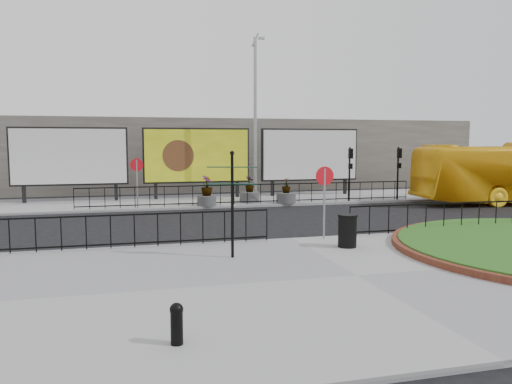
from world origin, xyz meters
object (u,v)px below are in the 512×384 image
object	(u,v)px
billboard_mid	(197,156)
planter_a	(207,194)
fingerpost_sign	(232,194)
planter_b	(250,194)
lamp_post	(255,116)
bollard	(177,322)
planter_c	(286,195)
litter_bin	(347,231)

from	to	relation	value
billboard_mid	planter_a	world-z (taller)	billboard_mid
fingerpost_sign	planter_b	world-z (taller)	fingerpost_sign
lamp_post	billboard_mid	bearing A→B (deg)	146.75
lamp_post	bollard	bearing A→B (deg)	-108.06
billboard_mid	planter_a	distance (m)	4.05
fingerpost_sign	planter_a	world-z (taller)	fingerpost_sign
planter_a	lamp_post	bearing A→B (deg)	28.02
fingerpost_sign	planter_a	size ratio (longest dim) A/B	1.96
planter_a	fingerpost_sign	bearing A→B (deg)	-95.32
planter_a	planter_c	size ratio (longest dim) A/B	1.12
lamp_post	planter_c	bearing A→B (deg)	-50.76
fingerpost_sign	bollard	world-z (taller)	fingerpost_sign
lamp_post	bollard	size ratio (longest dim) A/B	13.27
billboard_mid	lamp_post	xyz separation A→B (m)	(3.01, -1.97, 2.23)
billboard_mid	lamp_post	world-z (taller)	lamp_post
billboard_mid	fingerpost_sign	bearing A→B (deg)	-94.08
planter_a	billboard_mid	bearing A→B (deg)	90.00
billboard_mid	planter_b	bearing A→B (deg)	-47.91
billboard_mid	lamp_post	bearing A→B (deg)	-33.25
bollard	planter_c	bearing A→B (deg)	66.71
litter_bin	planter_c	size ratio (longest dim) A/B	0.75
billboard_mid	planter_c	distance (m)	5.96
planter_a	planter_b	size ratio (longest dim) A/B	1.09
lamp_post	planter_b	world-z (taller)	lamp_post
planter_b	billboard_mid	bearing A→B (deg)	132.09
bollard	planter_a	bearing A→B (deg)	79.55
planter_b	bollard	bearing A→B (deg)	-107.30
bollard	litter_bin	bearing A→B (deg)	46.70
bollard	planter_a	xyz separation A→B (m)	(3.23, 17.54, 0.20)
billboard_mid	lamp_post	size ratio (longest dim) A/B	0.67
litter_bin	planter_c	world-z (taller)	planter_c
litter_bin	bollard	bearing A→B (deg)	-133.30
planter_b	planter_c	size ratio (longest dim) A/B	1.03
lamp_post	litter_bin	bearing A→B (deg)	-91.39
bollard	lamp_post	bearing A→B (deg)	71.94
planter_a	planter_c	bearing A→B (deg)	0.00
billboard_mid	fingerpost_sign	xyz separation A→B (m)	(-1.09, -15.30, -0.64)
litter_bin	planter_b	xyz separation A→B (m)	(-0.21, 12.07, -0.07)
fingerpost_sign	litter_bin	world-z (taller)	fingerpost_sign
planter_c	fingerpost_sign	bearing A→B (deg)	-114.74
fingerpost_sign	bollard	xyz separation A→B (m)	(-2.14, -5.80, -1.46)
litter_bin	planter_a	size ratio (longest dim) A/B	0.66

